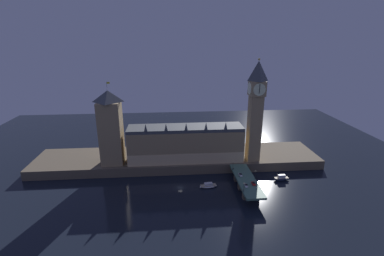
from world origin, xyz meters
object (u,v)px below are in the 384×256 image
pedestrian_far_rail (233,168)px  boat_upstream (208,186)px  clock_tower (256,109)px  street_lamp_far (233,164)px  street_lamp_mid (255,174)px  victoria_tower (111,128)px  pedestrian_near_rail (244,189)px  boat_downstream (281,178)px  car_northbound_lead (240,175)px  car_northbound_trail (246,185)px  car_southbound_lead (254,183)px  street_lamp_near (244,186)px

pedestrian_far_rail → boat_upstream: size_ratio=0.14×
pedestrian_far_rail → clock_tower: bearing=42.3°
street_lamp_far → street_lamp_mid: bearing=-51.9°
victoria_tower → pedestrian_near_rail: 102.07m
boat_downstream → street_lamp_far: bearing=170.8°
boat_downstream → car_northbound_lead: bearing=-172.3°
car_northbound_lead → boat_upstream: bearing=-177.2°
car_northbound_lead → pedestrian_near_rail: pedestrian_near_rail is taller
victoria_tower → street_lamp_mid: (97.29, -34.24, -23.10)m
car_northbound_trail → car_southbound_lead: bearing=21.8°
pedestrian_far_rail → boat_downstream: 34.34m
street_lamp_near → boat_upstream: size_ratio=0.49×
car_northbound_lead → street_lamp_far: (-3.09, 9.60, 3.50)m
car_northbound_lead → boat_upstream: 22.82m
car_northbound_trail → street_lamp_mid: size_ratio=0.63×
car_northbound_lead → street_lamp_mid: street_lamp_mid is taller
clock_tower → boat_downstream: (15.12, -21.74, -45.25)m
clock_tower → car_northbound_lead: bearing=-120.9°
clock_tower → boat_downstream: bearing=-55.2°
clock_tower → car_southbound_lead: (-10.13, -37.98, -39.01)m
clock_tower → car_northbound_lead: clock_tower is taller
pedestrian_far_rail → street_lamp_far: 3.33m
car_northbound_trail → street_lamp_near: bearing=-118.9°
car_northbound_lead → pedestrian_far_rail: 9.68m
pedestrian_near_rail → street_lamp_near: (-0.40, -0.86, 2.98)m
clock_tower → pedestrian_near_rail: bearing=-112.1°
pedestrian_near_rail → boat_downstream: bearing=34.8°
pedestrian_far_rail → car_southbound_lead: bearing=-69.4°
car_northbound_trail → boat_downstream: size_ratio=0.35×
car_northbound_lead → car_northbound_trail: size_ratio=1.04×
car_northbound_lead → street_lamp_far: street_lamp_far is taller
pedestrian_far_rail → car_northbound_lead: bearing=-73.9°
victoria_tower → car_southbound_lead: victoria_tower is taller
car_northbound_lead → car_southbound_lead: car_northbound_lead is taller
pedestrian_near_rail → boat_downstream: 41.05m
victoria_tower → street_lamp_near: bearing=-29.7°
car_southbound_lead → boat_downstream: (25.25, 16.24, -6.24)m
boat_downstream → car_southbound_lead: bearing=-147.3°
car_southbound_lead → street_lamp_mid: (3.09, 6.98, 3.24)m
clock_tower → boat_downstream: clock_tower is taller
street_lamp_mid → pedestrian_far_rail: bearing=127.7°
car_northbound_lead → car_northbound_trail: 14.26m
pedestrian_far_rail → victoria_tower: bearing=167.0°
pedestrian_near_rail → pedestrian_far_rail: pedestrian_far_rail is taller
car_southbound_lead → pedestrian_far_rail: (-8.07, 21.41, 0.24)m
street_lamp_near → car_southbound_lead: bearing=42.4°
street_lamp_near → boat_downstream: street_lamp_near is taller
car_northbound_trail → street_lamp_near: street_lamp_near is taller
victoria_tower → car_southbound_lead: (94.20, -41.22, -26.34)m
street_lamp_far → boat_downstream: street_lamp_far is taller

